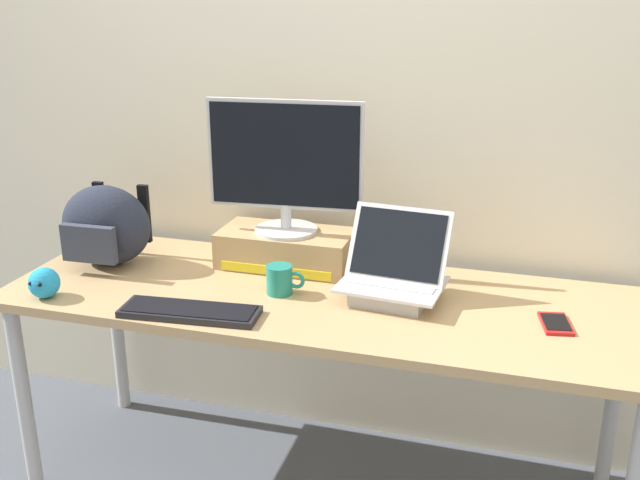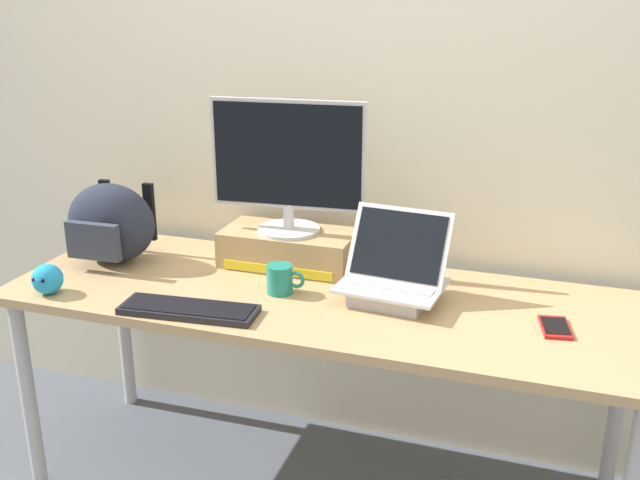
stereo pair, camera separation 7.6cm
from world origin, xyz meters
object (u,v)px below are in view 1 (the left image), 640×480
at_px(coffee_mug, 280,280).
at_px(plush_toy, 44,283).
at_px(messenger_backpack, 106,226).
at_px(desktop_monitor, 285,165).
at_px(open_laptop, 393,282).
at_px(cell_phone, 556,324).
at_px(toner_box_yellow, 286,248).
at_px(external_keyboard, 190,311).

xyz_separation_m(coffee_mug, plush_toy, (-0.69, -0.24, 0.00)).
relative_size(messenger_backpack, coffee_mug, 2.61).
height_order(desktop_monitor, messenger_backpack, desktop_monitor).
bearing_deg(open_laptop, cell_phone, -1.06).
bearing_deg(coffee_mug, toner_box_yellow, 104.48).
bearing_deg(plush_toy, open_laptop, 15.97).
bearing_deg(coffee_mug, external_keyboard, -131.93).
bearing_deg(toner_box_yellow, desktop_monitor, -83.25).
distance_m(toner_box_yellow, external_keyboard, 0.49).
bearing_deg(open_laptop, plush_toy, -158.70).
distance_m(coffee_mug, cell_phone, 0.83).
bearing_deg(plush_toy, cell_phone, 9.06).
relative_size(external_keyboard, coffee_mug, 3.39).
distance_m(messenger_backpack, plush_toy, 0.33).
height_order(toner_box_yellow, messenger_backpack, messenger_backpack).
height_order(toner_box_yellow, plush_toy, toner_box_yellow).
bearing_deg(external_keyboard, coffee_mug, 42.80).
xyz_separation_m(toner_box_yellow, plush_toy, (-0.63, -0.47, -0.01)).
distance_m(cell_phone, plush_toy, 1.54).
xyz_separation_m(messenger_backpack, cell_phone, (1.49, -0.07, -0.13)).
relative_size(coffee_mug, cell_phone, 0.82).
relative_size(open_laptop, plush_toy, 3.42).
distance_m(open_laptop, plush_toy, 1.08).
height_order(desktop_monitor, coffee_mug, desktop_monitor).
relative_size(cell_phone, plush_toy, 1.56).
bearing_deg(coffee_mug, cell_phone, 0.47).
height_order(coffee_mug, plush_toy, plush_toy).
xyz_separation_m(open_laptop, cell_phone, (0.48, -0.05, -0.05)).
xyz_separation_m(toner_box_yellow, messenger_backpack, (-0.60, -0.16, 0.08)).
bearing_deg(toner_box_yellow, open_laptop, -23.42).
relative_size(toner_box_yellow, open_laptop, 1.37).
bearing_deg(desktop_monitor, toner_box_yellow, 91.85).
height_order(desktop_monitor, cell_phone, desktop_monitor).
relative_size(open_laptop, coffee_mug, 2.67).
distance_m(external_keyboard, cell_phone, 1.06).
bearing_deg(plush_toy, coffee_mug, 18.83).
xyz_separation_m(cell_phone, plush_toy, (-1.52, -0.24, 0.04)).
bearing_deg(plush_toy, messenger_backpack, 84.14).
height_order(desktop_monitor, open_laptop, desktop_monitor).
bearing_deg(open_laptop, coffee_mug, -164.66).
xyz_separation_m(external_keyboard, cell_phone, (1.03, 0.23, -0.01)).
relative_size(open_laptop, cell_phone, 2.19).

